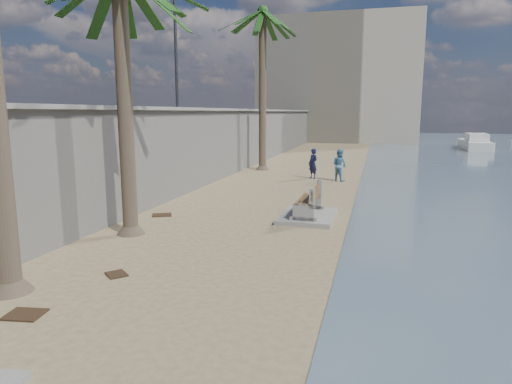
{
  "coord_description": "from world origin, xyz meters",
  "views": [
    {
      "loc": [
        2.75,
        -5.21,
        3.42
      ],
      "look_at": [
        -0.5,
        7.0,
        1.2
      ],
      "focal_mm": 32.0,
      "sensor_mm": 36.0,
      "label": 1
    }
  ],
  "objects_px": {
    "person_a": "(313,161)",
    "palm_back": "(263,14)",
    "yacht_far": "(474,145)",
    "person_b": "(339,164)",
    "bench_far": "(308,205)"
  },
  "relations": [
    {
      "from": "person_a",
      "to": "palm_back",
      "type": "bearing_deg",
      "value": -179.11
    },
    {
      "from": "palm_back",
      "to": "person_a",
      "type": "height_order",
      "value": "palm_back"
    },
    {
      "from": "person_a",
      "to": "yacht_far",
      "type": "height_order",
      "value": "person_a"
    },
    {
      "from": "person_b",
      "to": "yacht_far",
      "type": "height_order",
      "value": "person_b"
    },
    {
      "from": "person_a",
      "to": "person_b",
      "type": "bearing_deg",
      "value": 20.84
    },
    {
      "from": "bench_far",
      "to": "person_b",
      "type": "height_order",
      "value": "person_b"
    },
    {
      "from": "palm_back",
      "to": "person_a",
      "type": "bearing_deg",
      "value": -40.32
    },
    {
      "from": "yacht_far",
      "to": "palm_back",
      "type": "bearing_deg",
      "value": 144.4
    },
    {
      "from": "person_a",
      "to": "yacht_far",
      "type": "distance_m",
      "value": 26.07
    },
    {
      "from": "palm_back",
      "to": "yacht_far",
      "type": "relative_size",
      "value": 1.34
    },
    {
      "from": "bench_far",
      "to": "yacht_far",
      "type": "bearing_deg",
      "value": 71.28
    },
    {
      "from": "bench_far",
      "to": "palm_back",
      "type": "xyz_separation_m",
      "value": [
        -4.53,
        11.95,
        8.45
      ]
    },
    {
      "from": "bench_far",
      "to": "person_a",
      "type": "distance_m",
      "value": 9.11
    },
    {
      "from": "palm_back",
      "to": "person_b",
      "type": "distance_m",
      "value": 9.97
    },
    {
      "from": "bench_far",
      "to": "person_b",
      "type": "distance_m",
      "value": 8.53
    }
  ]
}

